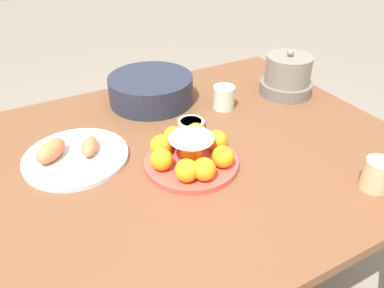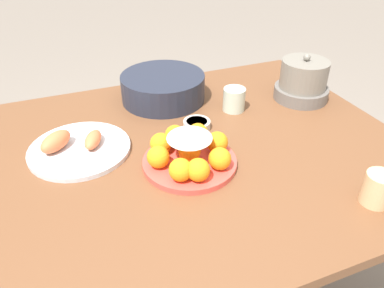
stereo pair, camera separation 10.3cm
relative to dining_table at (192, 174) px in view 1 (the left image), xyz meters
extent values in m
cylinder|color=brown|center=(-0.57, 0.46, -0.30)|extent=(0.06, 0.06, 0.73)
cylinder|color=brown|center=(0.57, 0.46, -0.30)|extent=(0.06, 0.06, 0.73)
cube|color=brown|center=(0.00, 0.00, 0.08)|extent=(1.24, 1.01, 0.03)
cylinder|color=#E04C42|center=(-0.04, -0.07, 0.11)|extent=(0.26, 0.26, 0.02)
sphere|color=orange|center=(0.04, -0.06, 0.14)|extent=(0.06, 0.06, 0.06)
sphere|color=orange|center=(0.01, 0.00, 0.14)|extent=(0.06, 0.06, 0.06)
sphere|color=orange|center=(-0.05, 0.01, 0.14)|extent=(0.06, 0.06, 0.06)
sphere|color=orange|center=(-0.10, -0.01, 0.14)|extent=(0.06, 0.06, 0.06)
sphere|color=orange|center=(-0.13, -0.07, 0.14)|extent=(0.06, 0.06, 0.06)
sphere|color=orange|center=(-0.09, -0.14, 0.14)|extent=(0.06, 0.06, 0.06)
sphere|color=orange|center=(-0.05, -0.16, 0.14)|extent=(0.06, 0.06, 0.06)
sphere|color=orange|center=(0.02, -0.13, 0.14)|extent=(0.06, 0.06, 0.06)
ellipsoid|color=white|center=(-0.04, -0.07, 0.19)|extent=(0.12, 0.12, 0.02)
sphere|color=orange|center=(-0.04, -0.07, 0.14)|extent=(0.06, 0.06, 0.06)
cylinder|color=#232838|center=(0.01, 0.33, 0.15)|extent=(0.29, 0.29, 0.09)
cylinder|color=brown|center=(0.01, 0.33, 0.19)|extent=(0.24, 0.24, 0.01)
cylinder|color=beige|center=(0.05, 0.10, 0.11)|extent=(0.09, 0.09, 0.03)
cylinder|color=#B26623|center=(0.05, 0.10, 0.12)|extent=(0.07, 0.07, 0.01)
cylinder|color=silver|center=(-0.31, 0.10, 0.11)|extent=(0.29, 0.29, 0.01)
ellipsoid|color=#E57042|center=(-0.27, 0.10, 0.13)|extent=(0.08, 0.10, 0.04)
ellipsoid|color=#E57042|center=(-0.37, 0.12, 0.14)|extent=(0.11, 0.11, 0.05)
cylinder|color=#DBB27F|center=(0.31, -0.37, 0.14)|extent=(0.07, 0.07, 0.08)
cylinder|color=beige|center=(0.21, 0.16, 0.14)|extent=(0.07, 0.07, 0.08)
cylinder|color=#66605B|center=(0.48, 0.15, 0.12)|extent=(0.19, 0.19, 0.04)
cylinder|color=slate|center=(0.48, 0.15, 0.19)|extent=(0.16, 0.16, 0.10)
sphere|color=slate|center=(0.48, 0.15, 0.25)|extent=(0.02, 0.02, 0.02)
camera|label=1|loc=(-0.43, -0.79, 0.71)|focal=35.00mm
camera|label=2|loc=(-0.34, -0.83, 0.71)|focal=35.00mm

